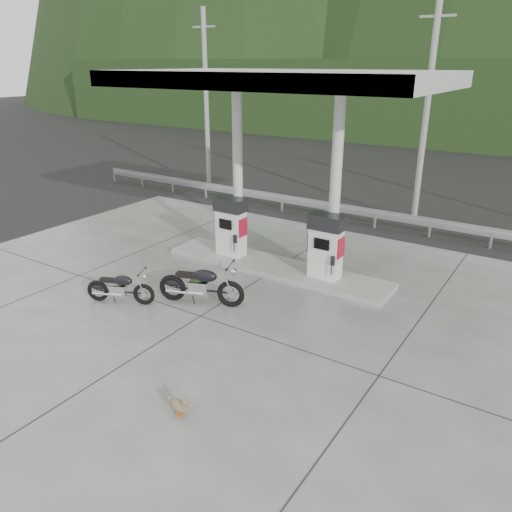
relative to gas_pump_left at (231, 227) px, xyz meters
The scene contains 16 objects.
ground 3.16m from the gas_pump_left, 57.38° to the right, with size 160.00×160.00×0.00m, color black.
forecourt_apron 3.15m from the gas_pump_left, 57.38° to the right, with size 18.00×14.00×0.02m, color #61615D.
pump_island 1.87m from the gas_pump_left, ahead, with size 7.00×1.40×0.15m, color gray.
gas_pump_left is the anchor object (origin of this frame).
gas_pump_right 3.20m from the gas_pump_left, ahead, with size 0.95×0.55×1.80m, color white, non-canonical shape.
canopy_column_left 1.65m from the gas_pump_left, 90.00° to the left, with size 0.30×0.30×5.00m, color silver.
canopy_column_right 3.60m from the gas_pump_left, ahead, with size 0.30×0.30×5.00m, color silver.
canopy_roof 4.59m from the gas_pump_left, ahead, with size 8.50×5.00×0.40m, color beige.
guardrail 5.74m from the gas_pump_left, 73.78° to the left, with size 26.00×0.16×1.42m, color #A1A4A9, non-canonical shape.
road 9.20m from the gas_pump_left, 79.92° to the left, with size 60.00×7.00×0.01m, color black.
utility_pole_a 9.93m from the gas_pump_left, 132.44° to the left, with size 0.22×0.22×8.00m, color gray.
utility_pole_b 8.40m from the gas_pump_left, 62.78° to the left, with size 0.22×0.22×8.00m, color gray.
tree_band 27.61m from the gas_pump_left, 86.67° to the left, with size 80.00×6.00×6.00m, color black.
motorcycle_left 4.11m from the gas_pump_left, 98.11° to the right, with size 1.69×0.54×0.80m, color black, non-canonical shape.
motorcycle_right 3.20m from the gas_pump_left, 68.13° to the right, with size 2.11×0.67×1.00m, color black, non-canonical shape.
duck 7.49m from the gas_pump_left, 61.33° to the right, with size 0.49×0.14×0.35m, color brown, non-canonical shape.
Camera 1 is at (7.00, -9.23, 5.77)m, focal length 35.00 mm.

